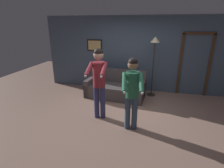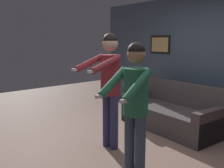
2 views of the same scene
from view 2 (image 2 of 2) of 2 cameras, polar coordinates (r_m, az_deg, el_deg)
ground_plane at (r=3.87m, az=7.03°, el=-15.87°), size 12.00×12.00×0.00m
back_wall_assembly at (r=5.26m, az=23.31°, el=4.99°), size 6.40×0.10×2.60m
couch at (r=4.96m, az=13.33°, el=-6.76°), size 1.96×1.01×0.87m
person_standing_left at (r=3.78m, az=-0.61°, el=1.11°), size 0.48×0.75×1.79m
person_standing_right at (r=2.98m, az=5.21°, el=-3.31°), size 0.50×0.68×1.66m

